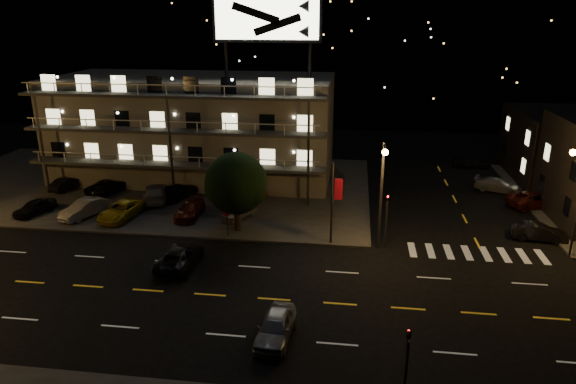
# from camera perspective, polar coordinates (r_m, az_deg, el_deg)

# --- Properties ---
(ground) EXTENTS (140.00, 140.00, 0.00)m
(ground) POSITION_cam_1_polar(r_m,az_deg,el_deg) (32.18, -5.16, -11.55)
(ground) COLOR black
(ground) RESTS_ON ground
(curb_nw) EXTENTS (44.00, 24.00, 0.15)m
(curb_nw) POSITION_cam_1_polar(r_m,az_deg,el_deg) (53.74, -15.20, 0.76)
(curb_nw) COLOR #323230
(curb_nw) RESTS_ON ground
(motel) EXTENTS (28.00, 13.80, 18.10)m
(motel) POSITION_cam_1_polar(r_m,az_deg,el_deg) (54.54, -10.17, 7.13)
(motel) COLOR gray
(motel) RESTS_ON ground
(hill_backdrop) EXTENTS (120.00, 25.00, 24.00)m
(hill_backdrop) POSITION_cam_1_polar(r_m,az_deg,el_deg) (96.66, 0.19, 16.23)
(hill_backdrop) COLOR black
(hill_backdrop) RESTS_ON ground
(streetlight_nc) EXTENTS (0.44, 1.92, 8.00)m
(streetlight_nc) POSITION_cam_1_polar(r_m,az_deg,el_deg) (36.76, 10.39, 0.70)
(streetlight_nc) COLOR #2D2D30
(streetlight_nc) RESTS_ON ground
(signal_nw) EXTENTS (0.20, 0.27, 4.60)m
(signal_nw) POSITION_cam_1_polar(r_m,az_deg,el_deg) (38.13, 10.90, -2.48)
(signal_nw) COLOR #2D2D30
(signal_nw) RESTS_ON ground
(signal_sw) EXTENTS (0.20, 0.27, 4.60)m
(signal_sw) POSITION_cam_1_polar(r_m,az_deg,el_deg) (23.18, 13.02, -17.97)
(signal_sw) COLOR #2D2D30
(signal_sw) RESTS_ON ground
(signal_ne) EXTENTS (0.27, 0.20, 4.60)m
(signal_ne) POSITION_cam_1_polar(r_m,az_deg,el_deg) (41.10, 29.30, -3.08)
(signal_ne) COLOR #2D2D30
(signal_ne) RESTS_ON ground
(banner_north) EXTENTS (0.83, 0.16, 6.40)m
(banner_north) POSITION_cam_1_polar(r_m,az_deg,el_deg) (37.67, 5.04, -1.06)
(banner_north) COLOR #2D2D30
(banner_north) RESTS_ON ground
(stop_sign) EXTENTS (0.91, 0.11, 2.61)m
(stop_sign) POSITION_cam_1_polar(r_m,az_deg,el_deg) (39.57, -6.81, -2.78)
(stop_sign) COLOR #2D2D30
(stop_sign) RESTS_ON ground
(tree) EXTENTS (5.04, 4.86, 6.35)m
(tree) POSITION_cam_1_polar(r_m,az_deg,el_deg) (39.79, -5.85, 0.78)
(tree) COLOR black
(tree) RESTS_ON curb_nw
(lot_car_0) EXTENTS (2.69, 4.01, 1.27)m
(lot_car_0) POSITION_cam_1_polar(r_m,az_deg,el_deg) (49.00, -26.31, -1.51)
(lot_car_0) COLOR black
(lot_car_0) RESTS_ON curb_nw
(lot_car_1) EXTENTS (3.04, 4.62, 1.44)m
(lot_car_1) POSITION_cam_1_polar(r_m,az_deg,el_deg) (46.65, -21.70, -1.72)
(lot_car_1) COLOR gray
(lot_car_1) RESTS_ON curb_nw
(lot_car_2) EXTENTS (2.84, 5.13, 1.36)m
(lot_car_2) POSITION_cam_1_polar(r_m,az_deg,el_deg) (45.29, -18.02, -1.94)
(lot_car_2) COLOR gold
(lot_car_2) RESTS_ON curb_nw
(lot_car_3) EXTENTS (1.78, 4.34, 1.26)m
(lot_car_3) POSITION_cam_1_polar(r_m,az_deg,el_deg) (44.21, -10.83, -1.90)
(lot_car_3) COLOR #53160B
(lot_car_3) RESTS_ON curb_nw
(lot_car_4) EXTENTS (2.85, 3.96, 1.25)m
(lot_car_4) POSITION_cam_1_polar(r_m,az_deg,el_deg) (43.32, -5.46, -2.08)
(lot_car_4) COLOR gray
(lot_car_4) RESTS_ON curb_nw
(lot_car_5) EXTENTS (2.40, 3.98, 1.24)m
(lot_car_5) POSITION_cam_1_polar(r_m,az_deg,el_deg) (54.60, -23.22, 0.91)
(lot_car_5) COLOR black
(lot_car_5) RESTS_ON curb_nw
(lot_car_6) EXTENTS (3.46, 5.04, 1.28)m
(lot_car_6) POSITION_cam_1_polar(r_m,az_deg,el_deg) (52.27, -19.32, 0.65)
(lot_car_6) COLOR black
(lot_car_6) RESTS_ON curb_nw
(lot_car_7) EXTENTS (3.49, 5.63, 1.52)m
(lot_car_7) POSITION_cam_1_polar(r_m,az_deg,el_deg) (48.67, -14.43, -0.04)
(lot_car_7) COLOR gray
(lot_car_7) RESTS_ON curb_nw
(lot_car_8) EXTENTS (3.17, 4.60, 1.46)m
(lot_car_8) POSITION_cam_1_polar(r_m,az_deg,el_deg) (48.74, -12.07, 0.13)
(lot_car_8) COLOR black
(lot_car_8) RESTS_ON curb_nw
(lot_car_9) EXTENTS (2.47, 4.33, 1.35)m
(lot_car_9) POSITION_cam_1_polar(r_m,az_deg,el_deg) (46.50, -4.13, -0.48)
(lot_car_9) COLOR #53160B
(lot_car_9) RESTS_ON curb_nw
(side_car_0) EXTENTS (4.14, 1.86, 1.32)m
(side_car_0) POSITION_cam_1_polar(r_m,az_deg,el_deg) (43.69, 26.08, -4.02)
(side_car_0) COLOR black
(side_car_0) RESTS_ON ground
(side_car_1) EXTENTS (5.52, 3.90, 1.40)m
(side_car_1) POSITION_cam_1_polar(r_m,az_deg,el_deg) (51.00, 25.75, -0.76)
(side_car_1) COLOR #53160B
(side_car_1) RESTS_ON ground
(side_car_2) EXTENTS (4.76, 3.26, 1.28)m
(side_car_2) POSITION_cam_1_polar(r_m,az_deg,el_deg) (54.09, 22.32, 0.72)
(side_car_2) COLOR gray
(side_car_2) RESTS_ON ground
(side_car_3) EXTENTS (4.15, 2.08, 1.36)m
(side_car_3) POSITION_cam_1_polar(r_m,az_deg,el_deg) (61.81, 19.65, 3.26)
(side_car_3) COLOR black
(side_car_3) RESTS_ON ground
(road_car_east) EXTENTS (2.00, 4.31, 1.43)m
(road_car_east) POSITION_cam_1_polar(r_m,az_deg,el_deg) (28.11, -1.39, -14.72)
(road_car_east) COLOR gray
(road_car_east) RESTS_ON ground
(road_car_west) EXTENTS (2.45, 4.95, 1.35)m
(road_car_west) POSITION_cam_1_polar(r_m,az_deg,el_deg) (36.19, -11.91, -7.03)
(road_car_west) COLOR black
(road_car_west) RESTS_ON ground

